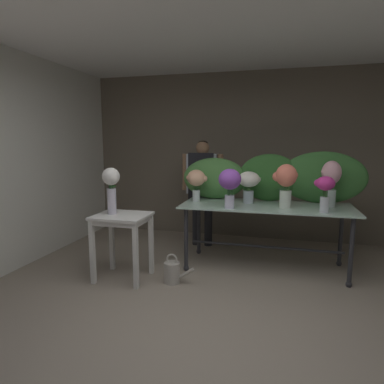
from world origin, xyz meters
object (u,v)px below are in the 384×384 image
at_px(florist, 202,181).
at_px(vase_white_roses_tall, 111,186).
at_px(vase_ivory_ranunculus, 249,183).
at_px(vase_blush_peonies, 331,179).
at_px(display_table_glass, 266,215).
at_px(vase_peach_roses, 196,181).
at_px(vase_violet_carnations, 230,183).
at_px(vase_magenta_tulips, 325,189).
at_px(vase_coral_hydrangea, 286,181).
at_px(side_table_white, 122,225).
at_px(watering_can, 172,272).

relative_size(florist, vase_white_roses_tall, 3.01).
relative_size(vase_ivory_ranunculus, vase_blush_peonies, 0.73).
bearing_deg(display_table_glass, vase_peach_roses, 177.40).
distance_m(vase_peach_roses, vase_blush_peonies, 1.65).
xyz_separation_m(vase_violet_carnations, vase_blush_peonies, (1.16, 0.41, 0.03)).
height_order(vase_magenta_tulips, vase_violet_carnations, vase_violet_carnations).
distance_m(vase_coral_hydrangea, vase_ivory_ranunculus, 0.49).
bearing_deg(florist, vase_blush_peonies, -20.21).
xyz_separation_m(side_table_white, vase_white_roses_tall, (-0.12, 0.00, 0.45)).
distance_m(vase_violet_carnations, watering_can, 1.22).
bearing_deg(vase_peach_roses, vase_magenta_tulips, -11.61).
height_order(florist, vase_blush_peonies, florist).
height_order(florist, vase_coral_hydrangea, florist).
bearing_deg(display_table_glass, vase_violet_carnations, -142.71).
bearing_deg(vase_white_roses_tall, display_table_glass, 23.79).
bearing_deg(vase_coral_hydrangea, vase_blush_peonies, 21.30).
relative_size(display_table_glass, vase_violet_carnations, 4.45).
xyz_separation_m(florist, vase_violet_carnations, (0.57, -1.04, 0.12)).
xyz_separation_m(vase_peach_roses, vase_white_roses_tall, (-0.80, -0.79, 0.00)).
relative_size(vase_magenta_tulips, watering_can, 1.15).
xyz_separation_m(display_table_glass, vase_white_roses_tall, (-1.70, -0.75, 0.40)).
height_order(vase_peach_roses, vase_magenta_tulips, vase_peach_roses).
height_order(display_table_glass, side_table_white, display_table_glass).
xyz_separation_m(vase_coral_hydrangea, vase_ivory_ranunculus, (-0.45, 0.19, -0.06)).
bearing_deg(vase_blush_peonies, watering_can, -154.60).
height_order(side_table_white, vase_violet_carnations, vase_violet_carnations).
xyz_separation_m(display_table_glass, vase_ivory_ranunculus, (-0.23, 0.08, 0.38)).
relative_size(vase_violet_carnations, watering_can, 1.32).
distance_m(vase_violet_carnations, vase_ivory_ranunculus, 0.43).
relative_size(vase_coral_hydrangea, vase_blush_peonies, 0.94).
relative_size(vase_blush_peonies, vase_white_roses_tall, 1.03).
bearing_deg(watering_can, vase_coral_hydrangea, 27.09).
bearing_deg(vase_violet_carnations, side_table_white, -159.49).
distance_m(vase_blush_peonies, vase_white_roses_tall, 2.59).
relative_size(vase_ivory_ranunculus, vase_white_roses_tall, 0.76).
bearing_deg(side_table_white, vase_violet_carnations, 20.51).
relative_size(side_table_white, vase_ivory_ranunculus, 1.89).
height_order(display_table_glass, vase_white_roses_tall, vase_white_roses_tall).
xyz_separation_m(vase_ivory_ranunculus, watering_can, (-0.76, -0.81, -0.95)).
xyz_separation_m(florist, vase_blush_peonies, (1.73, -0.64, 0.15)).
height_order(vase_ivory_ranunculus, vase_white_roses_tall, vase_white_roses_tall).
relative_size(florist, vase_violet_carnations, 3.46).
bearing_deg(florist, vase_ivory_ranunculus, -40.93).
distance_m(vase_ivory_ranunculus, vase_blush_peonies, 0.98).
height_order(florist, vase_white_roses_tall, florist).
xyz_separation_m(vase_coral_hydrangea, vase_white_roses_tall, (-1.93, -0.64, -0.04)).
height_order(vase_ivory_ranunculus, watering_can, vase_ivory_ranunculus).
relative_size(vase_magenta_tulips, vase_coral_hydrangea, 0.78).
bearing_deg(vase_peach_roses, watering_can, -96.46).
height_order(vase_violet_carnations, vase_white_roses_tall, vase_white_roses_tall).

